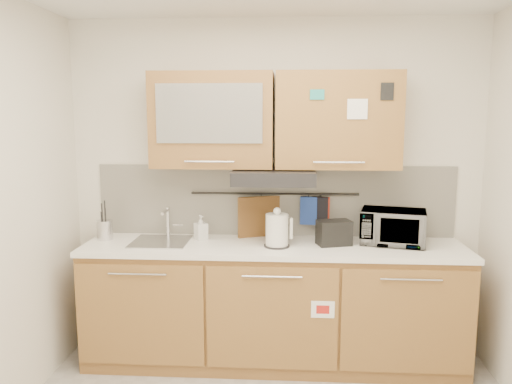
# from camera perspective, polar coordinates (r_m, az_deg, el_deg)

# --- Properties ---
(wall_back) EXTENTS (3.20, 0.00, 3.20)m
(wall_back) POSITION_cam_1_polar(r_m,az_deg,el_deg) (3.94, 2.15, 0.49)
(wall_back) COLOR silver
(wall_back) RESTS_ON ground
(base_cabinet) EXTENTS (2.80, 0.64, 0.88)m
(base_cabinet) POSITION_cam_1_polar(r_m,az_deg,el_deg) (3.88, 1.96, -13.37)
(base_cabinet) COLOR olive
(base_cabinet) RESTS_ON floor
(countertop) EXTENTS (2.82, 0.62, 0.04)m
(countertop) POSITION_cam_1_polar(r_m,az_deg,el_deg) (3.72, 2.00, -6.31)
(countertop) COLOR white
(countertop) RESTS_ON base_cabinet
(backsplash) EXTENTS (2.80, 0.02, 0.56)m
(backsplash) POSITION_cam_1_polar(r_m,az_deg,el_deg) (3.95, 2.14, -0.97)
(backsplash) COLOR silver
(backsplash) RESTS_ON countertop
(upper_cabinets) EXTENTS (1.82, 0.37, 0.70)m
(upper_cabinets) POSITION_cam_1_polar(r_m,az_deg,el_deg) (3.73, 2.06, 8.19)
(upper_cabinets) COLOR olive
(upper_cabinets) RESTS_ON wall_back
(range_hood) EXTENTS (0.60, 0.46, 0.10)m
(range_hood) POSITION_cam_1_polar(r_m,az_deg,el_deg) (3.68, 2.07, 1.77)
(range_hood) COLOR black
(range_hood) RESTS_ON upper_cabinets
(sink) EXTENTS (0.42, 0.40, 0.26)m
(sink) POSITION_cam_1_polar(r_m,az_deg,el_deg) (3.85, -10.79, -5.58)
(sink) COLOR silver
(sink) RESTS_ON countertop
(utensil_rail) EXTENTS (1.30, 0.02, 0.02)m
(utensil_rail) POSITION_cam_1_polar(r_m,az_deg,el_deg) (3.90, 2.13, -0.20)
(utensil_rail) COLOR black
(utensil_rail) RESTS_ON backsplash
(utensil_crock) EXTENTS (0.13, 0.13, 0.30)m
(utensil_crock) POSITION_cam_1_polar(r_m,az_deg,el_deg) (4.02, -16.89, -4.12)
(utensil_crock) COLOR silver
(utensil_crock) RESTS_ON countertop
(kettle) EXTENTS (0.22, 0.21, 0.29)m
(kettle) POSITION_cam_1_polar(r_m,az_deg,el_deg) (3.63, 2.43, -4.49)
(kettle) COLOR silver
(kettle) RESTS_ON countertop
(toaster) EXTENTS (0.27, 0.21, 0.18)m
(toaster) POSITION_cam_1_polar(r_m,az_deg,el_deg) (3.73, 8.91, -4.59)
(toaster) COLOR black
(toaster) RESTS_ON countertop
(microwave) EXTENTS (0.52, 0.41, 0.26)m
(microwave) POSITION_cam_1_polar(r_m,az_deg,el_deg) (3.84, 15.37, -3.87)
(microwave) COLOR #999999
(microwave) RESTS_ON countertop
(soap_bottle) EXTENTS (0.12, 0.12, 0.19)m
(soap_bottle) POSITION_cam_1_polar(r_m,az_deg,el_deg) (3.87, -6.31, -4.04)
(soap_bottle) COLOR #999999
(soap_bottle) RESTS_ON countertop
(cutting_board) EXTENTS (0.36, 0.16, 0.46)m
(cutting_board) POSITION_cam_1_polar(r_m,az_deg,el_deg) (3.94, 0.58, -3.83)
(cutting_board) COLOR brown
(cutting_board) RESTS_ON utensil_rail
(oven_mitt) EXTENTS (0.13, 0.04, 0.22)m
(oven_mitt) POSITION_cam_1_polar(r_m,az_deg,el_deg) (3.91, 6.02, -2.13)
(oven_mitt) COLOR navy
(oven_mitt) RESTS_ON utensil_rail
(dark_pouch) EXTENTS (0.13, 0.06, 0.20)m
(dark_pouch) POSITION_cam_1_polar(r_m,az_deg,el_deg) (3.91, 7.31, -2.02)
(dark_pouch) COLOR black
(dark_pouch) RESTS_ON utensil_rail
(pot_holder) EXTENTS (0.14, 0.04, 0.17)m
(pot_holder) POSITION_cam_1_polar(r_m,az_deg,el_deg) (3.91, 7.43, -1.77)
(pot_holder) COLOR #B22B17
(pot_holder) RESTS_ON utensil_rail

